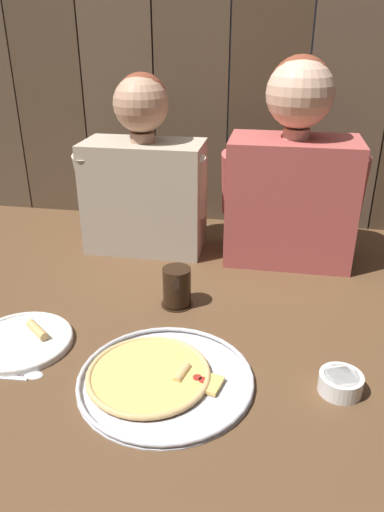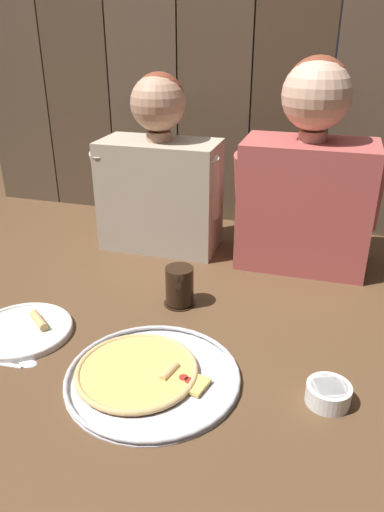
{
  "view_description": "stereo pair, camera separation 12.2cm",
  "coord_description": "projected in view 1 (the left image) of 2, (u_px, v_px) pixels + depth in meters",
  "views": [
    {
      "loc": [
        0.19,
        -0.98,
        0.71
      ],
      "look_at": [
        -0.0,
        0.1,
        0.18
      ],
      "focal_mm": 34.1,
      "sensor_mm": 36.0,
      "label": 1
    },
    {
      "loc": [
        0.31,
        -0.96,
        0.71
      ],
      "look_at": [
        -0.0,
        0.1,
        0.18
      ],
      "focal_mm": 34.1,
      "sensor_mm": 36.0,
      "label": 2
    }
  ],
  "objects": [
    {
      "name": "ground_plane",
      "position": [
        187.0,
        338.0,
        1.21
      ],
      "size": [
        3.2,
        3.2,
        0.0
      ],
      "primitive_type": "plane",
      "color": "brown"
    },
    {
      "name": "pizza_tray",
      "position": [
        159.0,
        377.0,
        1.06
      ],
      "size": [
        0.39,
        0.39,
        0.03
      ],
      "color": "silver",
      "rests_on": "ground"
    },
    {
      "name": "dinner_plate",
      "position": [
        21.0,
        341.0,
        1.18
      ],
      "size": [
        0.25,
        0.25,
        0.03
      ],
      "color": "white",
      "rests_on": "ground"
    },
    {
      "name": "drinking_glass",
      "position": [
        177.0,
        287.0,
        1.33
      ],
      "size": [
        0.09,
        0.09,
        0.11
      ],
      "color": "black",
      "rests_on": "ground"
    },
    {
      "name": "dipping_bowl",
      "position": [
        341.0,
        382.0,
        1.02
      ],
      "size": [
        0.09,
        0.09,
        0.04
      ],
      "color": "white",
      "rests_on": "ground"
    },
    {
      "name": "table_spoon",
      "position": [
        24.0,
        373.0,
        1.08
      ],
      "size": [
        0.14,
        0.03,
        0.01
      ],
      "color": "silver",
      "rests_on": "ground"
    },
    {
      "name": "diner_left",
      "position": [
        144.0,
        175.0,
        1.6
      ],
      "size": [
        0.43,
        0.21,
        0.58
      ],
      "color": "#B2A38E",
      "rests_on": "ground"
    },
    {
      "name": "diner_right",
      "position": [
        293.0,
        173.0,
        1.51
      ],
      "size": [
        0.43,
        0.23,
        0.63
      ],
      "color": "#AD4C47",
      "rests_on": "ground"
    },
    {
      "name": "wooden_backdrop_wall",
      "position": [
        231.0,
        38.0,
        1.67
      ],
      "size": [
        2.19,
        0.03,
        1.33
      ],
      "color": "brown",
      "rests_on": "ground"
    }
  ]
}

